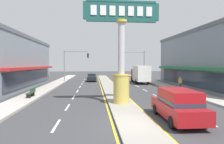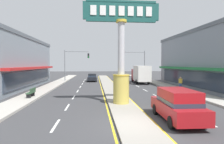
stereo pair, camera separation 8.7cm
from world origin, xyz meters
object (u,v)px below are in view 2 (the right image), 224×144
Objects in this scene: storefront_left at (1,62)px; storefront_right at (222,60)px; sedan_near_right_lane at (92,77)px; street_bench at (31,92)px; district_sign at (121,56)px; pedestrian_near_kerb at (180,83)px; suv_near_left_lane at (177,105)px; traffic_light_right_side at (136,60)px; traffic_light_left_side at (74,60)px; box_truck_far_right_lane at (141,74)px.

storefront_right reaches higher than storefront_left.
storefront_left is at bearing -142.24° from sedan_near_right_lane.
storefront_right is 12.99× the size of street_bench.
street_bench is at bearing 157.96° from district_sign.
district_sign is at bearing -82.90° from sedan_near_right_lane.
sedan_near_right_lane is 2.55× the size of pedestrian_near_kerb.
suv_near_left_lane is (-12.62, -13.62, -3.01)m from storefront_right.
pedestrian_near_kerb is at bearing 9.72° from street_bench.
storefront_right reaches higher than suv_near_left_lane.
traffic_light_right_side reaches higher than pedestrian_near_kerb.
traffic_light_right_side is (12.62, 0.48, 0.00)m from traffic_light_left_side.
sedan_near_right_lane is 19.03m from pedestrian_near_kerb.
pedestrian_near_kerb is (2.19, -10.97, -0.55)m from box_truck_far_right_lane.
street_bench is (-14.72, -18.81, -3.60)m from traffic_light_right_side.
sedan_near_right_lane is 2.70× the size of street_bench.
district_sign is 18.38m from box_truck_far_right_lane.
storefront_right is at bearing 20.35° from pedestrian_near_kerb.
district_sign is 17.74m from storefront_right.
suv_near_left_lane is 12.24m from pedestrian_near_kerb.
traffic_light_right_side is 27.36m from suv_near_left_lane.
sedan_near_right_lane is at bearing -177.68° from traffic_light_right_side.
storefront_left is 30.84m from storefront_right.
street_bench is at bearing -166.96° from storefront_right.
storefront_right reaches higher than box_truck_far_right_lane.
traffic_light_left_side is at bearing 83.47° from street_bench.
storefront_right reaches higher than sedan_near_right_lane.
traffic_light_left_side is 13.34m from box_truck_far_right_lane.
pedestrian_near_kerb is at bearing 63.56° from suv_near_left_lane.
street_bench is at bearing -96.53° from traffic_light_left_side.
storefront_left is at bearing 174.10° from storefront_right.
storefront_right is at bearing -35.62° from sedan_near_right_lane.
traffic_light_right_side is at bearing 25.09° from storefront_left.
street_bench is (-8.41, 3.40, -3.45)m from district_sign.
storefront_right is 12.29× the size of pedestrian_near_kerb.
pedestrian_near_kerb is at bearing 37.39° from district_sign.
box_truck_far_right_lane is (-9.36, 8.31, -2.29)m from storefront_right.
traffic_light_right_side is (6.31, 22.21, 0.15)m from district_sign.
district_sign reaches higher than box_truck_far_right_lane.
suv_near_left_lane is at bearing -78.42° from sedan_near_right_lane.
storefront_left reaches higher than sedan_near_right_lane.
storefront_left is 4.59× the size of suv_near_left_lane.
traffic_light_left_side is at bearing -178.22° from sedan_near_right_lane.
suv_near_left_lane is at bearing -60.03° from district_sign.
storefront_right reaches higher than traffic_light_left_side.
storefront_left is 12.67× the size of pedestrian_near_kerb.
traffic_light_right_side is at bearing 82.41° from suv_near_left_lane.
traffic_light_right_side is 1.33× the size of suv_near_left_lane.
suv_near_left_lane is at bearing -97.59° from traffic_light_right_side.
traffic_light_left_side is 1.00× the size of traffic_light_right_side.
pedestrian_near_kerb reaches higher than street_bench.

